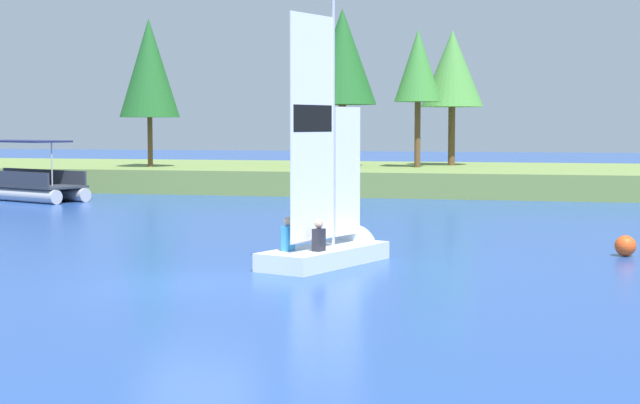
# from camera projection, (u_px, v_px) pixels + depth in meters

# --- Properties ---
(ground_plane) EXTENTS (200.00, 200.00, 0.00)m
(ground_plane) POSITION_uv_depth(u_px,v_px,m) (197.00, 285.00, 20.64)
(ground_plane) COLOR #234793
(shore_bank) EXTENTS (80.00, 13.46, 1.14)m
(shore_bank) POSITION_uv_depth(u_px,v_px,m) (412.00, 178.00, 50.99)
(shore_bank) COLOR olive
(shore_bank) RESTS_ON ground
(shoreline_tree_left) EXTENTS (3.03, 3.03, 7.47)m
(shoreline_tree_left) POSITION_uv_depth(u_px,v_px,m) (149.00, 68.00, 50.38)
(shoreline_tree_left) COLOR brown
(shoreline_tree_left) RESTS_ON shore_bank
(shoreline_tree_midleft) EXTENTS (3.49, 3.49, 8.03)m
(shoreline_tree_midleft) POSITION_uv_depth(u_px,v_px,m) (342.00, 57.00, 50.86)
(shoreline_tree_midleft) COLOR brown
(shoreline_tree_midleft) RESTS_ON shore_bank
(shoreline_tree_centre) EXTENTS (2.35, 2.35, 6.87)m
(shoreline_tree_centre) POSITION_uv_depth(u_px,v_px,m) (418.00, 66.00, 49.82)
(shoreline_tree_centre) COLOR brown
(shoreline_tree_centre) RESTS_ON shore_bank
(shoreline_tree_midright) EXTENTS (3.26, 3.26, 7.05)m
(shoreline_tree_midright) POSITION_uv_depth(u_px,v_px,m) (452.00, 69.00, 52.08)
(shoreline_tree_midright) COLOR brown
(shoreline_tree_midright) RESTS_ON shore_bank
(wooden_dock) EXTENTS (1.61, 4.72, 0.53)m
(wooden_dock) POSITION_uv_depth(u_px,v_px,m) (14.00, 189.00, 46.71)
(wooden_dock) COLOR brown
(wooden_dock) RESTS_ON ground
(sailboat) EXTENTS (2.71, 4.40, 6.62)m
(sailboat) POSITION_uv_depth(u_px,v_px,m) (339.00, 240.00, 24.07)
(sailboat) COLOR silver
(sailboat) RESTS_ON ground
(pontoon_boat) EXTENTS (6.56, 4.44, 2.60)m
(pontoon_boat) POSITION_uv_depth(u_px,v_px,m) (25.00, 185.00, 43.62)
(pontoon_boat) COLOR #B2B2B7
(pontoon_boat) RESTS_ON ground
(channel_buoy) EXTENTS (0.53, 0.53, 0.53)m
(channel_buoy) POSITION_uv_depth(u_px,v_px,m) (625.00, 246.00, 25.10)
(channel_buoy) COLOR #E54C19
(channel_buoy) RESTS_ON ground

